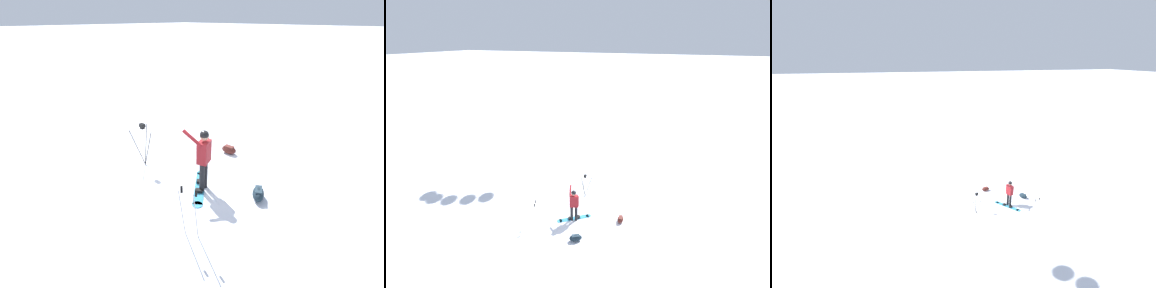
{
  "view_description": "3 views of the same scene",
  "coord_description": "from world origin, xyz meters",
  "views": [
    {
      "loc": [
        4.69,
        4.6,
        4.24
      ],
      "look_at": [
        0.02,
        0.16,
        1.19
      ],
      "focal_mm": 25.33,
      "sensor_mm": 36.0,
      "label": 1
    },
    {
      "loc": [
        -4.21,
        10.44,
        8.46
      ],
      "look_at": [
        0.67,
        -1.43,
        3.25
      ],
      "focal_mm": 24.51,
      "sensor_mm": 36.0,
      "label": 2
    },
    {
      "loc": [
        12.72,
        -5.68,
        8.83
      ],
      "look_at": [
        1.14,
        -2.58,
        4.73
      ],
      "focal_mm": 23.93,
      "sensor_mm": 36.0,
      "label": 3
    }
  ],
  "objects": [
    {
      "name": "snowboarder",
      "position": [
        0.06,
        0.6,
        1.05
      ],
      "size": [
        0.63,
        0.63,
        1.74
      ],
      "color": "black",
      "rests_on": "ground_plane"
    },
    {
      "name": "gear_bag_large",
      "position": [
        -2.12,
        -0.15,
        0.15
      ],
      "size": [
        0.33,
        0.54,
        0.28
      ],
      "color": "#4C1E19",
      "rests_on": "ground_plane"
    },
    {
      "name": "ground_plane",
      "position": [
        0.0,
        0.0,
        0.0
      ],
      "size": [
        300.0,
        300.0,
        0.0
      ],
      "primitive_type": "plane",
      "color": "white"
    },
    {
      "name": "camera_tripod",
      "position": [
        0.31,
        -1.6,
        0.98
      ],
      "size": [
        0.7,
        0.65,
        1.37
      ],
      "color": "#262628",
      "rests_on": "ground_plane"
    },
    {
      "name": "snowboard",
      "position": [
        0.08,
        0.5,
        0.02
      ],
      "size": [
        1.45,
        1.19,
        0.1
      ],
      "color": "teal",
      "rests_on": "ground_plane"
    },
    {
      "name": "gear_bag_small",
      "position": [
        -0.58,
        1.91,
        0.16
      ],
      "size": [
        0.64,
        0.54,
        0.31
      ],
      "color": "#192833",
      "rests_on": "ground_plane"
    },
    {
      "name": "ski_poles",
      "position": [
        1.62,
        1.59,
        0.83
      ],
      "size": [
        0.37,
        0.38,
        1.26
      ],
      "color": "gray",
      "rests_on": "ground_plane"
    }
  ]
}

